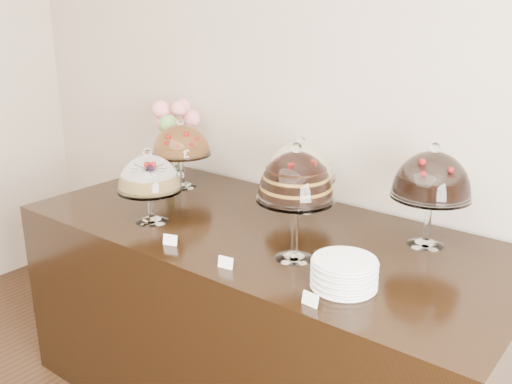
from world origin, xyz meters
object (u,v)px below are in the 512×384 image
Objects in this scene: display_counter at (263,319)px; cake_stand_sugar_sponge at (149,177)px; cake_stand_dark_choco at (432,179)px; plate_stack at (344,273)px; cake_stand_cheesecake at (300,164)px; cake_stand_choco_layer at (296,181)px; flower_vase at (174,129)px; cake_stand_fruit_tart at (181,143)px.

cake_stand_sugar_sponge reaches higher than display_counter.
cake_stand_dark_choco is 1.90× the size of plate_stack.
cake_stand_cheesecake is at bearing 50.61° from cake_stand_sugar_sponge.
plate_stack is at bearing -98.34° from cake_stand_dark_choco.
cake_stand_cheesecake is 1.62× the size of plate_stack.
cake_stand_dark_choco reaches higher than plate_stack.
cake_stand_choco_layer is 1.07× the size of cake_stand_dark_choco.
cake_stand_choco_layer is 1.28m from flower_vase.
cake_stand_cheesecake is 0.70m from cake_stand_fruit_tart.
cake_stand_cheesecake is 0.84× the size of flower_vase.
cake_stand_cheesecake is at bearing 121.82° from cake_stand_choco_layer.
cake_stand_cheesecake is (-0.29, 0.46, -0.08)m from cake_stand_choco_layer.
cake_stand_fruit_tart is at bearing 119.52° from cake_stand_sugar_sponge.
cake_stand_dark_choco is at bearing 25.25° from cake_stand_sugar_sponge.
plate_stack is (0.56, -0.56, -0.17)m from cake_stand_cheesecake.
flower_vase is (-0.89, 0.34, 0.72)m from display_counter.
flower_vase is 1.93× the size of plate_stack.
cake_stand_fruit_tart is 1.36m from plate_stack.
cake_stand_sugar_sponge is at bearing -52.62° from flower_vase.
cake_stand_dark_choco is 0.99× the size of flower_vase.
cake_stand_choco_layer is at bearing -30.99° from display_counter.
flower_vase is (-1.17, 0.51, -0.05)m from cake_stand_choco_layer.
cake_stand_dark_choco reaches higher than cake_stand_cheesecake.
cake_stand_cheesecake is 0.89m from flower_vase.
cake_stand_cheesecake is (-0.01, 0.30, 0.68)m from display_counter.
display_counter is at bearing -16.98° from cake_stand_fruit_tart.
cake_stand_dark_choco is 1.14× the size of cake_stand_fruit_tart.
cake_stand_fruit_tart reaches higher than cake_stand_cheesecake.
plate_stack is at bearing -20.84° from cake_stand_fruit_tart.
cake_stand_fruit_tart is 0.86× the size of flower_vase.
cake_stand_sugar_sponge is 0.75× the size of cake_stand_choco_layer.
cake_stand_sugar_sponge is at bearing -60.48° from cake_stand_fruit_tart.
cake_stand_sugar_sponge is 0.80× the size of cake_stand_dark_choco.
cake_stand_fruit_tart is at bearing 159.16° from plate_stack.
cake_stand_fruit_tart is at bearing 158.75° from cake_stand_choco_layer.
cake_stand_fruit_tart is (-0.98, 0.38, -0.07)m from cake_stand_choco_layer.
plate_stack reaches higher than display_counter.
cake_stand_choco_layer reaches higher than flower_vase.
cake_stand_cheesecake is (0.44, 0.54, 0.02)m from cake_stand_sugar_sponge.
display_counter is 6.46× the size of cake_stand_sugar_sponge.
plate_stack is at bearing -22.77° from flower_vase.
plate_stack is (0.27, -0.09, -0.26)m from cake_stand_choco_layer.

